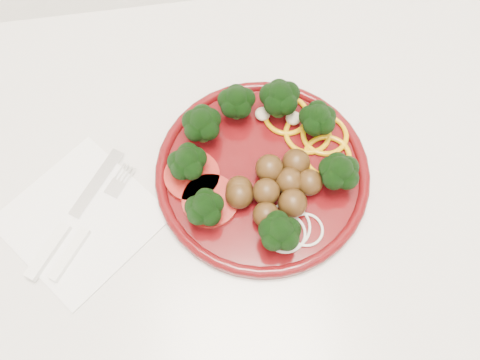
{
  "coord_description": "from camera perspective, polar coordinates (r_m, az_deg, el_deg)",
  "views": [
    {
      "loc": [
        -0.25,
        1.42,
        1.52
      ],
      "look_at": [
        -0.21,
        1.69,
        0.92
      ],
      "focal_mm": 40.0,
      "sensor_mm": 36.0,
      "label": 1
    }
  ],
  "objects": [
    {
      "name": "plate",
      "position": [
        0.67,
        2.34,
        1.38
      ],
      "size": [
        0.27,
        0.27,
        0.06
      ],
      "rotation": [
        0.0,
        0.0,
        0.21
      ],
      "color": "#4A080B",
      "rests_on": "counter"
    },
    {
      "name": "counter",
      "position": [
        1.13,
        10.68,
        -7.76
      ],
      "size": [
        2.4,
        0.6,
        0.9
      ],
      "color": "silver",
      "rests_on": "ground"
    },
    {
      "name": "napkin",
      "position": [
        0.69,
        -16.56,
        -4.01
      ],
      "size": [
        0.23,
        0.23,
        0.0
      ],
      "primitive_type": "cube",
      "rotation": [
        0.0,
        0.0,
        0.68
      ],
      "color": "white",
      "rests_on": "counter"
    },
    {
      "name": "fork",
      "position": [
        0.67,
        -16.74,
        -6.14
      ],
      "size": [
        0.11,
        0.14,
        0.01
      ],
      "rotation": [
        0.0,
        0.0,
        0.94
      ],
      "color": "white",
      "rests_on": "napkin"
    },
    {
      "name": "knife",
      "position": [
        0.68,
        -18.25,
        -4.96
      ],
      "size": [
        0.12,
        0.16,
        0.01
      ],
      "rotation": [
        0.0,
        0.0,
        0.94
      ],
      "color": "silver",
      "rests_on": "napkin"
    }
  ]
}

